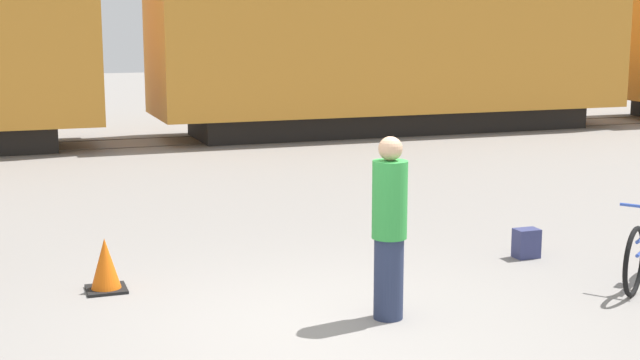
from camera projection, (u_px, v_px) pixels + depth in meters
The scene contains 7 objects.
ground_plane at pixel (326, 326), 8.02m from camera, with size 80.00×80.00×0.00m, color gray.
freight_train at pixel (124, 24), 19.41m from camera, with size 50.41×2.91×5.01m.
rail_near at pixel (133, 147), 19.21m from camera, with size 62.41×0.07×0.01m, color #4C4238.
rail_far at pixel (124, 139), 20.54m from camera, with size 62.41×0.07×0.01m, color #4C4238.
person_in_green at pixel (389, 228), 8.08m from camera, with size 0.32×0.32×1.70m.
backpack at pixel (526, 243), 10.31m from camera, with size 0.28×0.20×0.34m.
traffic_cone at pixel (105, 266), 9.03m from camera, with size 0.40×0.40×0.55m.
Camera 1 is at (-2.65, -7.18, 2.72)m, focal length 50.00 mm.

